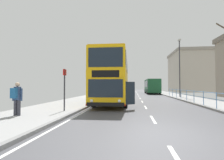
% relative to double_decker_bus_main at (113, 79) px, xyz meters
% --- Properties ---
extents(ground, '(15.80, 140.00, 0.20)m').
position_rel_double_decker_bus_main_xyz_m(ground, '(2.01, -9.94, -2.23)').
color(ground, '#4A4A50').
extents(double_decker_bus_main, '(3.32, 10.35, 4.32)m').
position_rel_double_decker_bus_main_xyz_m(double_decker_bus_main, '(0.00, 0.00, 0.00)').
color(double_decker_bus_main, '#F4B20F').
rests_on(double_decker_bus_main, ground).
extents(background_bus_far_lane, '(2.64, 9.94, 2.91)m').
position_rel_double_decker_bus_main_xyz_m(background_bus_far_lane, '(5.77, 21.56, -0.67)').
color(background_bus_far_lane, '#19512D').
rests_on(background_bus_far_lane, ground).
extents(pedestrian_railing_far_kerb, '(0.05, 23.44, 1.06)m').
position_rel_double_decker_bus_main_xyz_m(pedestrian_railing_far_kerb, '(7.18, -0.67, -1.41)').
color(pedestrian_railing_far_kerb, '#598CC6').
rests_on(pedestrian_railing_far_kerb, ground).
extents(pedestrian_with_backpack, '(0.54, 0.53, 1.65)m').
position_rel_double_decker_bus_main_xyz_m(pedestrian_with_backpack, '(-3.92, -7.93, -1.17)').
color(pedestrian_with_backpack, '#383842').
rests_on(pedestrian_with_backpack, ground).
extents(bus_stop_sign_near, '(0.08, 0.44, 2.48)m').
position_rel_double_decker_bus_main_xyz_m(bus_stop_sign_near, '(-2.25, -5.99, -0.59)').
color(bus_stop_sign_near, '#2D2D33').
rests_on(bus_stop_sign_near, ground).
extents(street_lamp_far_side, '(0.28, 0.60, 7.70)m').
position_rel_double_decker_bus_main_xyz_m(street_lamp_far_side, '(8.03, 8.38, 2.34)').
color(street_lamp_far_side, '#38383D').
rests_on(street_lamp_far_side, ground).
extents(background_building_00, '(11.37, 13.85, 10.84)m').
position_rel_double_decker_bus_main_xyz_m(background_building_00, '(18.29, 34.24, 3.18)').
color(background_building_00, '#B2A899').
rests_on(background_building_00, ground).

